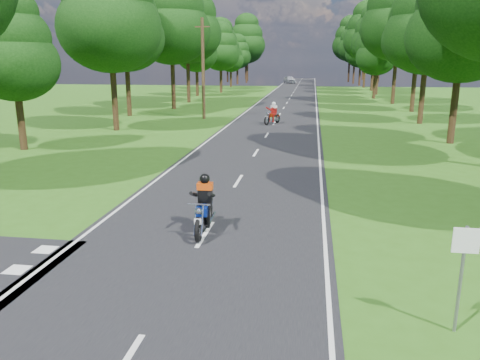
# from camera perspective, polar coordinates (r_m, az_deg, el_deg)

# --- Properties ---
(ground) EXTENTS (160.00, 160.00, 0.00)m
(ground) POSITION_cam_1_polar(r_m,az_deg,el_deg) (11.38, -6.55, -10.24)
(ground) COLOR #2B5A14
(ground) RESTS_ON ground
(main_road) EXTENTS (7.00, 140.00, 0.02)m
(main_road) POSITION_cam_1_polar(r_m,az_deg,el_deg) (60.22, 6.05, 9.83)
(main_road) COLOR black
(main_road) RESTS_ON ground
(road_markings) EXTENTS (7.40, 140.00, 0.01)m
(road_markings) POSITION_cam_1_polar(r_m,az_deg,el_deg) (58.36, 5.83, 9.70)
(road_markings) COLOR silver
(road_markings) RESTS_ON main_road
(treeline) EXTENTS (40.00, 115.35, 14.78)m
(treeline) POSITION_cam_1_polar(r_m,az_deg,el_deg) (70.13, 7.88, 17.15)
(treeline) COLOR black
(treeline) RESTS_ON ground
(telegraph_pole) EXTENTS (1.20, 0.26, 8.00)m
(telegraph_pole) POSITION_cam_1_polar(r_m,az_deg,el_deg) (38.98, -4.52, 13.39)
(telegraph_pole) COLOR #382616
(telegraph_pole) RESTS_ON ground
(road_sign) EXTENTS (0.45, 0.07, 2.00)m
(road_sign) POSITION_cam_1_polar(r_m,az_deg,el_deg) (9.05, 25.55, -9.05)
(road_sign) COLOR slate
(road_sign) RESTS_ON ground
(rider_near_blue) EXTENTS (0.74, 1.99, 1.63)m
(rider_near_blue) POSITION_cam_1_polar(r_m,az_deg,el_deg) (13.13, -4.44, -2.89)
(rider_near_blue) COLOR navy
(rider_near_blue) RESTS_ON main_road
(rider_far_red) EXTENTS (1.43, 2.10, 1.67)m
(rider_far_red) POSITION_cam_1_polar(r_m,az_deg,el_deg) (35.80, 3.96, 8.15)
(rider_far_red) COLOR #9D210C
(rider_far_red) RESTS_ON main_road
(distant_car) EXTENTS (3.15, 4.82, 1.53)m
(distant_car) POSITION_cam_1_polar(r_m,az_deg,el_deg) (101.11, 6.07, 12.08)
(distant_car) COLOR silver
(distant_car) RESTS_ON main_road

